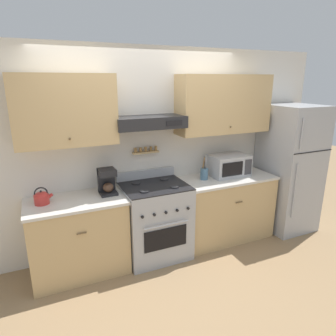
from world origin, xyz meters
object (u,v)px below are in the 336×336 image
stove_range (155,220)px  coffee_maker (107,181)px  refrigerator (289,168)px  microwave (229,165)px  utensil_crock (204,173)px  tea_kettle (42,197)px

stove_range → coffee_maker: size_ratio=3.55×
refrigerator → microwave: bearing=172.1°
refrigerator → coffee_maker: 2.65m
stove_range → refrigerator: 2.14m
stove_range → microwave: 1.26m
stove_range → microwave: (1.12, 0.08, 0.56)m
coffee_maker → stove_range: bearing=-9.0°
stove_range → utensil_crock: 0.89m
refrigerator → utensil_crock: size_ratio=5.99×
refrigerator → tea_kettle: (-3.35, 0.12, 0.05)m
stove_range → coffee_maker: coffee_maker is taller
refrigerator → tea_kettle: 3.35m
stove_range → microwave: size_ratio=2.00×
tea_kettle → coffee_maker: bearing=2.0°
coffee_maker → microwave: (1.67, -0.01, -0.00)m
refrigerator → utensil_crock: (-1.37, 0.12, 0.06)m
tea_kettle → utensil_crock: bearing=0.0°
refrigerator → utensil_crock: 1.37m
tea_kettle → refrigerator: bearing=-2.0°
tea_kettle → coffee_maker: size_ratio=0.67×
stove_range → refrigerator: size_ratio=0.58×
tea_kettle → utensil_crock: utensil_crock is taller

